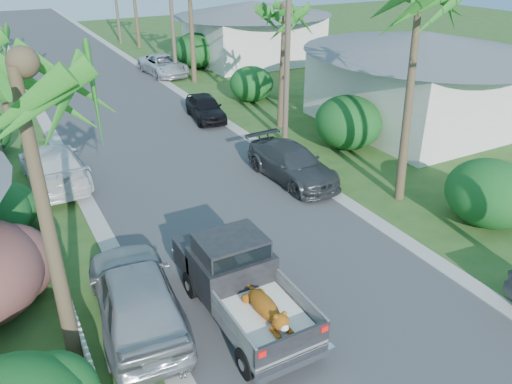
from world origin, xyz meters
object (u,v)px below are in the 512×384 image
house_right_far (253,34)px  utility_pole_c (171,10)px  parked_car_lf (53,166)px  pickup_truck (237,277)px  parked_car_rd (164,65)px  utility_pole_b (287,46)px  parked_car_ln (136,295)px  palm_r_b (284,8)px  parked_car_rm (292,164)px  house_right_near (417,83)px  palm_l_a (13,67)px  parked_car_rf (205,108)px

house_right_far → utility_pole_c: 8.06m
parked_car_lf → pickup_truck: bearing=104.0°
parked_car_rd → utility_pole_b: (0.60, -15.89, 3.89)m
utility_pole_c → parked_car_ln: bearing=-112.7°
parked_car_rd → palm_r_b: 14.93m
parked_car_rm → house_right_near: bearing=13.6°
palm_l_a → parked_car_rd: bearing=66.6°
parked_car_ln → house_right_near: bearing=-149.0°
parked_car_lf → palm_l_a: (-1.20, -10.54, 6.16)m
utility_pole_c → parked_car_rm: bearing=-96.1°
parked_car_rf → utility_pole_c: size_ratio=0.43×
parked_car_rd → palm_r_b: palm_r_b is taller
parked_car_rf → utility_pole_b: bearing=-60.6°
parked_car_lf → house_right_far: (18.00, 16.46, 1.35)m
parked_car_rf → parked_car_rm: bearing=-82.1°
palm_l_a → palm_r_b: 17.57m
house_right_far → parked_car_rd: bearing=-172.1°
parked_car_rd → palm_l_a: 28.89m
parked_car_ln → palm_r_b: size_ratio=0.70×
house_right_far → utility_pole_b: 18.71m
parked_car_ln → palm_l_a: palm_l_a is taller
parked_car_rf → parked_car_lf: size_ratio=0.74×
pickup_truck → house_right_near: (15.01, 8.89, 1.21)m
parked_car_rd → parked_car_rf: bearing=-100.8°
parked_car_rf → parked_car_rd: bearing=90.5°
parked_car_ln → palm_l_a: (-1.70, -0.82, 6.07)m
parked_car_rm → utility_pole_c: (2.00, 18.77, 3.90)m
parked_car_ln → palm_l_a: 6.36m
parked_car_lf → utility_pole_b: size_ratio=0.59×
utility_pole_b → parked_car_rm: bearing=-118.0°
pickup_truck → utility_pole_c: size_ratio=0.57×
parked_car_rd → utility_pole_c: size_ratio=0.57×
palm_r_b → utility_pole_c: size_ratio=0.80×
palm_l_a → house_right_far: bearing=54.6°
palm_r_b → house_right_far: palm_r_b is taller
pickup_truck → house_right_near: bearing=30.6°
parked_car_rm → palm_r_b: palm_r_b is taller
parked_car_rm → parked_car_rf: size_ratio=1.23×
palm_r_b → parked_car_lf: bearing=-172.8°
house_right_near → utility_pole_b: bearing=172.3°
pickup_truck → parked_car_ln: (-2.48, 0.71, -0.15)m
house_right_far → palm_l_a: bearing=-125.4°
house_right_near → house_right_far: 18.00m
palm_l_a → parked_car_lf: bearing=83.5°
parked_car_rf → house_right_far: bearing=59.7°
palm_r_b → house_right_near: 7.99m
parked_car_ln → utility_pole_b: bearing=-131.8°
house_right_near → parked_car_ln: bearing=-154.9°
parked_car_rd → utility_pole_c: utility_pole_c is taller
parked_car_rm → house_right_far: 22.84m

